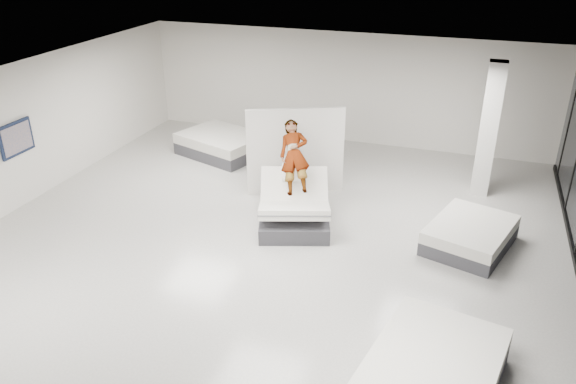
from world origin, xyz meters
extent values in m
plane|color=beige|center=(0.00, 0.00, 0.00)|extent=(14.00, 14.00, 0.00)
plane|color=#242427|center=(0.00, 0.00, 3.20)|extent=(14.00, 14.00, 0.00)
cube|color=silver|center=(0.00, 7.00, 1.60)|extent=(12.00, 0.04, 3.20)
cube|color=#37363B|center=(0.24, 1.56, 0.17)|extent=(1.99, 2.30, 0.34)
cube|color=silver|center=(0.14, 1.88, 0.71)|extent=(1.67, 1.33, 0.73)
cube|color=slate|center=(0.14, 1.88, 0.71)|extent=(1.66, 1.25, 0.59)
cube|color=silver|center=(0.39, 1.14, 0.55)|extent=(1.69, 1.40, 0.43)
cube|color=slate|center=(0.39, 1.14, 0.55)|extent=(1.70, 1.39, 0.26)
cube|color=white|center=(0.09, 2.01, 1.02)|extent=(0.63, 0.54, 0.33)
imported|color=slate|center=(0.15, 1.84, 1.22)|extent=(1.08, 1.64, 1.51)
cube|color=black|center=(0.47, 1.58, 1.01)|extent=(0.09, 0.15, 0.08)
cube|color=silver|center=(-0.24, 3.10, 1.05)|extent=(2.13, 1.09, 2.10)
cube|color=#37363B|center=(3.90, 1.80, 0.14)|extent=(1.90, 2.21, 0.28)
cube|color=silver|center=(3.90, 1.80, 0.40)|extent=(1.90, 2.21, 0.24)
cube|color=#37363B|center=(3.59, -2.39, 0.16)|extent=(2.04, 2.47, 0.33)
cube|color=silver|center=(3.59, -2.39, 0.47)|extent=(2.04, 2.47, 0.27)
cube|color=#37363B|center=(-2.97, 4.77, 0.17)|extent=(2.62, 2.27, 0.33)
cube|color=silver|center=(-2.97, 4.77, 0.47)|extent=(2.62, 2.27, 0.28)
cube|color=silver|center=(4.00, 4.50, 1.60)|extent=(0.40, 0.40, 3.20)
cube|color=black|center=(-5.94, 0.50, 1.60)|extent=(0.05, 0.95, 0.75)
cube|color=#9A7A67|center=(-5.91, 0.50, 1.60)|extent=(0.02, 0.82, 0.62)
cube|color=black|center=(5.90, 6.00, 1.45)|extent=(0.09, 0.08, 2.80)
camera|label=1|loc=(3.62, -8.66, 5.92)|focal=35.00mm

